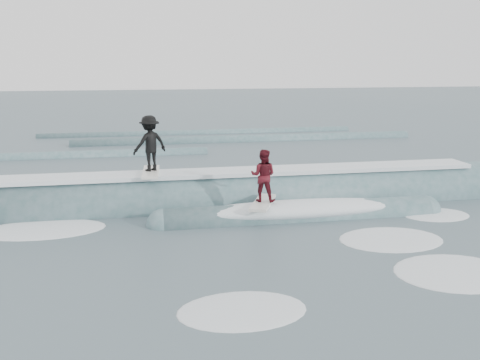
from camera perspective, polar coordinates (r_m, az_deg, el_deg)
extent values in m
plane|color=#3F525D|center=(16.57, 1.38, -5.32)|extent=(160.00, 160.00, 0.00)
cylinder|color=#3C6366|center=(19.52, -0.55, -2.51)|extent=(21.96, 2.21, 2.21)
cylinder|color=#3C6366|center=(17.87, 6.41, -4.04)|extent=(9.00, 1.09, 1.09)
sphere|color=#3C6366|center=(17.14, -8.18, -4.83)|extent=(1.09, 1.09, 1.09)
sphere|color=#3C6366|center=(19.64, 19.09, -3.14)|extent=(1.09, 1.09, 1.09)
cube|color=white|center=(19.24, -0.55, 0.86)|extent=(18.00, 1.30, 0.14)
ellipsoid|color=white|center=(17.79, 6.44, -3.11)|extent=(7.60, 1.30, 0.60)
cube|color=white|center=(18.93, -9.49, 0.86)|extent=(0.68, 2.03, 0.10)
imported|color=black|center=(18.75, -9.60, 3.89)|extent=(1.43, 1.22, 1.92)
cube|color=silver|center=(17.39, 2.46, -2.41)|extent=(1.29, 2.06, 0.10)
imported|color=#4B0E16|center=(17.17, 2.49, 0.48)|extent=(1.01, 0.91, 1.70)
ellipsoid|color=white|center=(11.51, 0.21, -13.75)|extent=(2.80, 1.91, 0.10)
ellipsoid|color=white|center=(19.29, 20.13, -3.50)|extent=(1.99, 1.36, 0.10)
ellipsoid|color=white|center=(16.31, 15.78, -6.11)|extent=(3.03, 2.07, 0.10)
ellipsoid|color=white|center=(17.67, -20.31, -4.97)|extent=(3.50, 2.39, 0.10)
ellipsoid|color=white|center=(14.39, 21.98, -9.14)|extent=(2.93, 1.99, 0.10)
cylinder|color=#3C6366|center=(34.47, 0.79, 4.17)|extent=(22.00, 0.80, 0.80)
cylinder|color=#3C6366|center=(37.98, -4.30, 4.93)|extent=(22.00, 0.60, 0.60)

